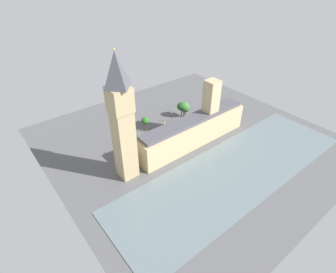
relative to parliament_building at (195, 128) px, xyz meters
name	(u,v)px	position (x,y,z in m)	size (l,w,h in m)	color
ground_plane	(189,141)	(1.99, 1.23, -7.93)	(131.65, 131.65, 0.00)	#565659
river_thames	(235,171)	(-27.60, 1.23, -7.80)	(36.08, 118.49, 0.25)	slate
parliament_building	(195,128)	(0.00, 0.00, 0.00)	(11.04, 61.65, 30.39)	tan
clock_tower	(122,118)	(0.12, 38.87, 20.05)	(8.21, 8.21, 54.09)	tan
car_blue_by_river_gate	(197,120)	(13.60, -15.44, -7.04)	(2.22, 4.16, 1.74)	navy
double_decker_bus_kerbside	(180,126)	(12.26, -1.35, -5.29)	(3.00, 10.60, 4.75)	red
car_silver_leading	(151,139)	(14.51, 16.23, -7.04)	(1.98, 4.68, 1.74)	#B7B7BC
pedestrian_corner	(150,149)	(8.16, 21.42, -7.20)	(0.65, 0.56, 1.62)	#336B60
plane_tree_far_end	(182,106)	(22.88, -11.67, -1.28)	(5.65, 5.65, 9.09)	brown
plane_tree_opposite_hall	(184,106)	(22.41, -12.99, -1.54)	(5.95, 5.95, 8.94)	brown
plane_tree_midblock	(185,108)	(21.44, -13.10, -2.48)	(4.97, 4.97, 7.60)	brown
plane_tree_trailing	(145,121)	(23.00, 13.57, -1.36)	(4.50, 4.50, 8.57)	brown
street_lamp_near_tower	(171,115)	(21.99, -3.12, -3.66)	(0.56, 0.56, 6.08)	black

